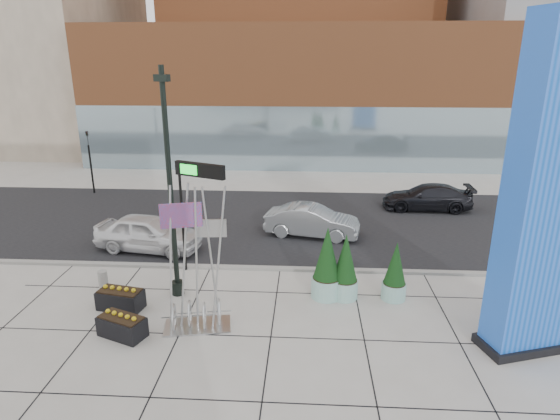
# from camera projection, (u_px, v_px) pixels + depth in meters

# --- Properties ---
(ground) EXTENTS (160.00, 160.00, 0.00)m
(ground) POSITION_uv_depth(u_px,v_px,m) (244.00, 320.00, 16.11)
(ground) COLOR #9E9991
(ground) RESTS_ON ground
(street_asphalt) EXTENTS (80.00, 12.00, 0.02)m
(street_asphalt) POSITION_uv_depth(u_px,v_px,m) (268.00, 222.00, 25.58)
(street_asphalt) COLOR black
(street_asphalt) RESTS_ON ground
(curb_edge) EXTENTS (80.00, 0.30, 0.12)m
(curb_edge) POSITION_uv_depth(u_px,v_px,m) (257.00, 268.00, 19.88)
(curb_edge) COLOR gray
(curb_edge) RESTS_ON ground
(tower_podium) EXTENTS (34.00, 10.00, 11.00)m
(tower_podium) POSITION_uv_depth(u_px,v_px,m) (296.00, 95.00, 39.92)
(tower_podium) COLOR #A75A30
(tower_podium) RESTS_ON ground
(tower_glass_front) EXTENTS (34.00, 0.60, 5.00)m
(tower_glass_front) POSITION_uv_depth(u_px,v_px,m) (294.00, 139.00, 36.31)
(tower_glass_front) COLOR #8CA5B2
(tower_glass_front) RESTS_ON ground
(blue_pylon) EXTENTS (3.20, 2.12, 9.82)m
(blue_pylon) POSITION_uv_depth(u_px,v_px,m) (552.00, 201.00, 13.17)
(blue_pylon) COLOR blue
(blue_pylon) RESTS_ON ground
(lamp_post) EXTENTS (0.57, 0.46, 8.37)m
(lamp_post) POSITION_uv_depth(u_px,v_px,m) (172.00, 209.00, 16.78)
(lamp_post) COLOR black
(lamp_post) RESTS_ON ground
(public_art_sculpture) EXTENTS (2.33, 1.45, 4.95)m
(public_art_sculpture) POSITION_uv_depth(u_px,v_px,m) (196.00, 292.00, 15.28)
(public_art_sculpture) COLOR silver
(public_art_sculpture) RESTS_ON ground
(concrete_bollard) EXTENTS (0.37, 0.37, 0.71)m
(concrete_bollard) POSITION_uv_depth(u_px,v_px,m) (103.00, 279.00, 18.22)
(concrete_bollard) COLOR gray
(concrete_bollard) RESTS_ON ground
(overhead_street_sign) EXTENTS (2.13, 1.04, 4.72)m
(overhead_street_sign) POSITION_uv_depth(u_px,v_px,m) (199.00, 177.00, 18.56)
(overhead_street_sign) COLOR black
(overhead_street_sign) RESTS_ON ground
(round_planter_east) EXTENTS (0.91, 0.91, 2.26)m
(round_planter_east) POSITION_uv_depth(u_px,v_px,m) (395.00, 272.00, 17.18)
(round_planter_east) COLOR #92C5BB
(round_planter_east) RESTS_ON ground
(round_planter_mid) EXTENTS (1.01, 1.01, 2.54)m
(round_planter_mid) POSITION_uv_depth(u_px,v_px,m) (345.00, 268.00, 17.24)
(round_planter_mid) COLOR #92C5BB
(round_planter_mid) RESTS_ON ground
(round_planter_west) EXTENTS (1.12, 1.12, 2.79)m
(round_planter_west) POSITION_uv_depth(u_px,v_px,m) (327.00, 265.00, 17.24)
(round_planter_west) COLOR #92C5BB
(round_planter_west) RESTS_ON ground
(box_planter_north) EXTENTS (1.70, 1.08, 0.87)m
(box_planter_north) POSITION_uv_depth(u_px,v_px,m) (120.00, 298.00, 16.71)
(box_planter_north) COLOR black
(box_planter_north) RESTS_ON ground
(box_planter_south) EXTENTS (1.70, 1.28, 0.84)m
(box_planter_south) POSITION_uv_depth(u_px,v_px,m) (122.00, 325.00, 15.06)
(box_planter_south) COLOR black
(box_planter_south) RESTS_ON ground
(car_white_west) EXTENTS (5.17, 2.72, 1.68)m
(car_white_west) POSITION_uv_depth(u_px,v_px,m) (148.00, 233.00, 21.64)
(car_white_west) COLOR white
(car_white_west) RESTS_ON ground
(car_silver_mid) EXTENTS (4.90, 2.50, 1.54)m
(car_silver_mid) POSITION_uv_depth(u_px,v_px,m) (312.00, 221.00, 23.39)
(car_silver_mid) COLOR #929598
(car_silver_mid) RESTS_ON ground
(car_dark_east) EXTENTS (5.18, 2.28, 1.48)m
(car_dark_east) POSITION_uv_depth(u_px,v_px,m) (427.00, 197.00, 27.47)
(car_dark_east) COLOR black
(car_dark_east) RESTS_ON ground
(traffic_signal) EXTENTS (0.15, 0.18, 4.10)m
(traffic_signal) POSITION_uv_depth(u_px,v_px,m) (90.00, 159.00, 30.28)
(traffic_signal) COLOR black
(traffic_signal) RESTS_ON ground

